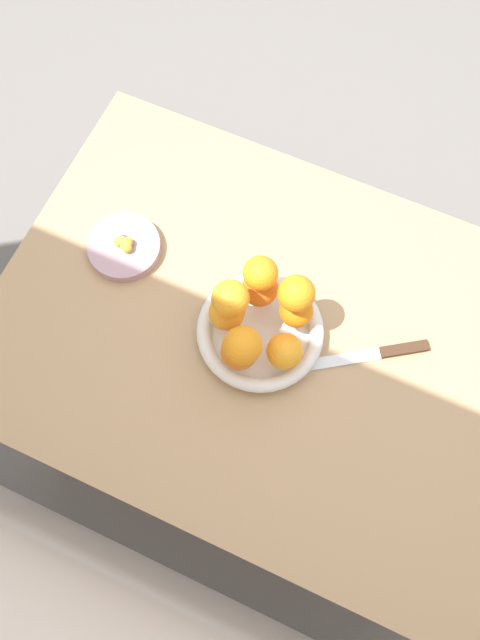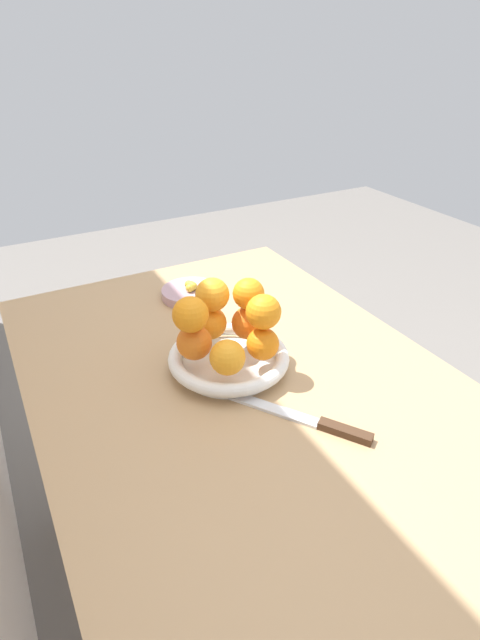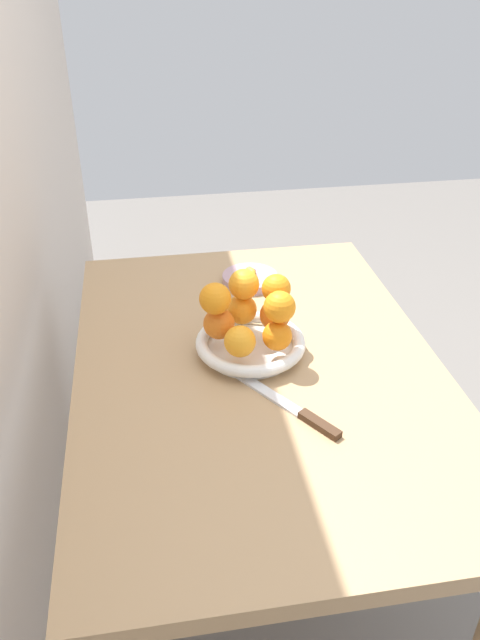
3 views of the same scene
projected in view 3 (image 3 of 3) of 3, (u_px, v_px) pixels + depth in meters
The scene contains 21 objects.
ground_plane at pixel (254, 585), 1.69m from camera, with size 6.00×6.00×0.00m, color slate.
dining_table at pixel (258, 397), 1.35m from camera, with size 1.10×0.76×0.74m.
fruit_bowl at pixel (250, 344), 1.32m from camera, with size 0.23×0.23×0.04m.
candy_dish at pixel (250, 279), 1.60m from camera, with size 0.14×0.14×0.02m, color #B28C99.
orange_0 at pixel (242, 309), 1.35m from camera, with size 0.07×0.07×0.07m, color orange.
orange_1 at pixel (219, 324), 1.30m from camera, with size 0.07×0.07×0.07m, color orange.
orange_2 at pixel (240, 341), 1.24m from camera, with size 0.06×0.06×0.06m, color orange.
orange_3 at pixel (277, 336), 1.26m from camera, with size 0.06×0.06×0.06m, color orange.
orange_4 at pixel (275, 315), 1.33m from camera, with size 0.07×0.07×0.07m, color orange.
orange_5 at pixel (244, 284), 1.31m from camera, with size 0.07×0.07×0.07m, color orange.
orange_6 at pixel (215, 299), 1.26m from camera, with size 0.07×0.07×0.07m, color orange.
orange_7 at pixel (280, 308), 1.24m from camera, with size 0.06×0.06×0.06m, color orange.
orange_8 at pixel (276, 289), 1.30m from camera, with size 0.06×0.06×0.06m, color orange.
candy_ball_0 at pixel (252, 273), 1.58m from camera, with size 0.02×0.02×0.02m, color gold.
candy_ball_1 at pixel (253, 272), 1.59m from camera, with size 0.02×0.02×0.02m, color #C6384C.
candy_ball_2 at pixel (253, 274), 1.58m from camera, with size 0.02×0.02×0.02m, color #472819.
candy_ball_3 at pixel (248, 274), 1.58m from camera, with size 0.02×0.02×0.02m, color gold.
candy_ball_4 at pixel (249, 270), 1.60m from camera, with size 0.02×0.02×0.02m, color gold.
candy_ball_5 at pixel (251, 272), 1.59m from camera, with size 0.02×0.02×0.02m, color gold.
candy_ball_6 at pixel (249, 273), 1.59m from camera, with size 0.02×0.02×0.02m, color gold.
knife at pixel (295, 409), 1.17m from camera, with size 0.23×0.16×0.01m.
Camera 3 is at (-1.04, 0.21, 1.50)m, focal length 35.00 mm.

